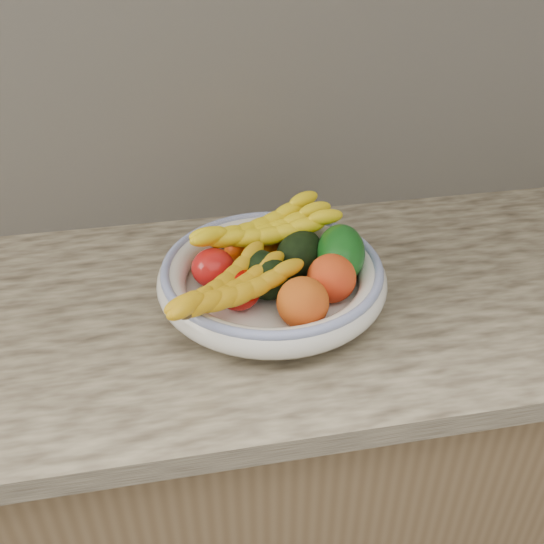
{
  "coord_description": "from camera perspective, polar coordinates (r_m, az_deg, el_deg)",
  "views": [
    {
      "loc": [
        -0.16,
        0.83,
        1.53
      ],
      "look_at": [
        0.0,
        1.66,
        0.96
      ],
      "focal_mm": 40.0,
      "sensor_mm": 36.0,
      "label": 1
    }
  ],
  "objects": [
    {
      "name": "clementine_back_mid",
      "position": [
        1.1,
        -1.23,
        2.15
      ],
      "size": [
        0.05,
        0.05,
        0.05
      ],
      "primitive_type": "ellipsoid",
      "rotation": [
        0.0,
        0.0,
        -0.02
      ],
      "color": "#DC5D04",
      "rests_on": "fruit_bowl"
    },
    {
      "name": "banana_bunch_front",
      "position": [
        0.94,
        -3.9,
        -1.9
      ],
      "size": [
        0.28,
        0.25,
        0.07
      ],
      "primitive_type": null,
      "rotation": [
        0.0,
        0.0,
        0.69
      ],
      "color": "gold",
      "rests_on": "fruit_bowl"
    },
    {
      "name": "green_mango",
      "position": [
        1.05,
        6.47,
        1.79
      ],
      "size": [
        0.13,
        0.15,
        0.11
      ],
      "primitive_type": "ellipsoid",
      "rotation": [
        0.0,
        0.31,
        -0.19
      ],
      "color": "#0E4A11",
      "rests_on": "fruit_bowl"
    },
    {
      "name": "banana_bunch_back",
      "position": [
        1.08,
        -0.79,
        3.64
      ],
      "size": [
        0.31,
        0.19,
        0.08
      ],
      "primitive_type": null,
      "rotation": [
        0.0,
        0.0,
        0.3
      ],
      "color": "yellow",
      "rests_on": "fruit_bowl"
    },
    {
      "name": "avocado_right",
      "position": [
        1.07,
        2.58,
        1.74
      ],
      "size": [
        0.13,
        0.14,
        0.08
      ],
      "primitive_type": "ellipsoid",
      "rotation": [
        0.0,
        0.0,
        -0.57
      ],
      "color": "black",
      "rests_on": "fruit_bowl"
    },
    {
      "name": "tomato_left",
      "position": [
        1.04,
        -5.57,
        0.39
      ],
      "size": [
        0.08,
        0.08,
        0.07
      ],
      "primitive_type": "ellipsoid",
      "rotation": [
        0.0,
        0.0,
        0.02
      ],
      "color": "red",
      "rests_on": "fruit_bowl"
    },
    {
      "name": "kitchen_counter",
      "position": [
        1.38,
        -0.2,
        -16.69
      ],
      "size": [
        2.44,
        0.66,
        1.4
      ],
      "color": "brown",
      "rests_on": "ground"
    },
    {
      "name": "clementine_back_left",
      "position": [
        1.1,
        -3.23,
        2.18
      ],
      "size": [
        0.06,
        0.06,
        0.05
      ],
      "primitive_type": "ellipsoid",
      "rotation": [
        0.0,
        0.0,
        0.17
      ],
      "color": "#FE5105",
      "rests_on": "fruit_bowl"
    },
    {
      "name": "avocado_center",
      "position": [
        1.01,
        -0.9,
        -0.24
      ],
      "size": [
        0.12,
        0.14,
        0.08
      ],
      "primitive_type": "ellipsoid",
      "rotation": [
        0.0,
        0.0,
        0.51
      ],
      "color": "black",
      "rests_on": "fruit_bowl"
    },
    {
      "name": "fruit_bowl",
      "position": [
        1.03,
        0.0,
        -0.53
      ],
      "size": [
        0.39,
        0.39,
        0.08
      ],
      "color": "silver",
      "rests_on": "kitchen_counter"
    },
    {
      "name": "peach_front",
      "position": [
        0.95,
        2.92,
        -2.9
      ],
      "size": [
        0.09,
        0.09,
        0.08
      ],
      "primitive_type": "ellipsoid",
      "rotation": [
        0.0,
        0.0,
        0.14
      ],
      "color": "orange",
      "rests_on": "fruit_bowl"
    },
    {
      "name": "clementine_back_right",
      "position": [
        1.12,
        -0.01,
        2.93
      ],
      "size": [
        0.07,
        0.07,
        0.05
      ],
      "primitive_type": "ellipsoid",
      "rotation": [
        0.0,
        0.0,
        0.17
      ],
      "color": "#FF6205",
      "rests_on": "fruit_bowl"
    },
    {
      "name": "peach_right",
      "position": [
        1.0,
        5.61,
        -0.6
      ],
      "size": [
        0.1,
        0.1,
        0.08
      ],
      "primitive_type": "ellipsoid",
      "rotation": [
        0.0,
        0.0,
        -0.21
      ],
      "color": "orange",
      "rests_on": "fruit_bowl"
    },
    {
      "name": "tomato_near_left",
      "position": [
        0.98,
        -3.2,
        -1.67
      ],
      "size": [
        0.09,
        0.09,
        0.07
      ],
      "primitive_type": "ellipsoid",
      "rotation": [
        0.0,
        0.0,
        0.19
      ],
      "color": "#B20500",
      "rests_on": "fruit_bowl"
    }
  ]
}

